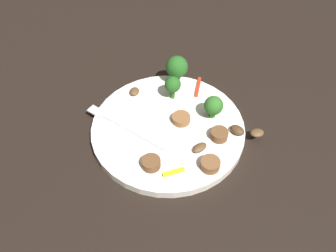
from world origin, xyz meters
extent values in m
plane|color=black|center=(0.00, 0.00, 0.00)|extent=(1.40, 1.40, 0.00)
cylinder|color=white|center=(0.00, 0.00, 0.01)|extent=(0.28, 0.28, 0.02)
cube|color=silver|center=(0.02, 0.06, 0.02)|extent=(0.14, 0.05, 0.00)
cube|color=silver|center=(0.11, 0.09, 0.02)|extent=(0.04, 0.03, 0.00)
cylinder|color=#296420|center=(0.09, -0.09, 0.03)|extent=(0.01, 0.01, 0.03)
sphere|color=#235B1E|center=(0.09, -0.09, 0.05)|extent=(0.04, 0.04, 0.04)
cylinder|color=#347525|center=(-0.03, -0.08, 0.03)|extent=(0.01, 0.01, 0.02)
sphere|color=#2D6B23|center=(-0.03, -0.08, 0.04)|extent=(0.04, 0.04, 0.04)
cylinder|color=#296420|center=(0.05, -0.05, 0.03)|extent=(0.01, 0.01, 0.03)
sphere|color=#235B1E|center=(0.05, -0.05, 0.05)|extent=(0.03, 0.03, 0.03)
cylinder|color=brown|center=(-0.05, 0.08, 0.02)|extent=(0.03, 0.03, 0.02)
cylinder|color=brown|center=(-0.01, -0.03, 0.02)|extent=(0.04, 0.04, 0.01)
cylinder|color=brown|center=(-0.11, 0.00, 0.02)|extent=(0.04, 0.04, 0.02)
cylinder|color=brown|center=(-0.08, -0.06, 0.02)|extent=(0.04, 0.04, 0.02)
ellipsoid|color=brown|center=(-0.08, -0.01, 0.02)|extent=(0.02, 0.03, 0.01)
ellipsoid|color=#4C331E|center=(-0.09, -0.09, 0.02)|extent=(0.03, 0.02, 0.01)
ellipsoid|color=brown|center=(0.11, 0.00, 0.02)|extent=(0.03, 0.03, 0.01)
ellipsoid|color=brown|center=(-0.11, -0.11, 0.02)|extent=(0.03, 0.03, 0.01)
cube|color=yellow|center=(-0.09, 0.05, 0.02)|extent=(0.02, 0.04, 0.00)
cube|color=red|center=(0.04, -0.11, 0.02)|extent=(0.04, 0.05, 0.00)
camera|label=1|loc=(-0.34, 0.26, 0.50)|focal=38.00mm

